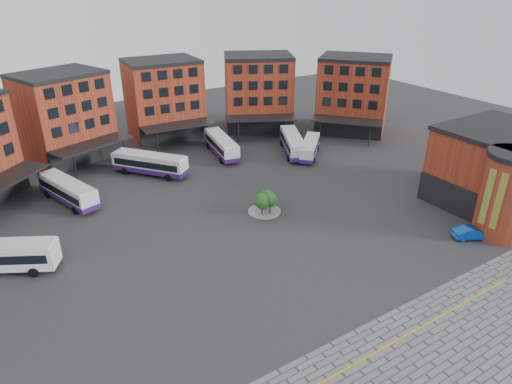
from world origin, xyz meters
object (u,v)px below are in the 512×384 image
bus_f (310,148)px  bus_b (68,191)px  tree_island (266,201)px  bus_e (293,143)px  blue_car (472,233)px  bus_c (150,164)px  bus_d (221,145)px

bus_f → bus_b: bearing=-140.1°
tree_island → bus_e: bus_e is taller
bus_b → bus_f: size_ratio=1.36×
bus_f → blue_car: bearing=-45.8°
bus_c → bus_f: size_ratio=1.28×
bus_b → blue_car: bearing=-59.7°
bus_b → bus_e: 37.73m
bus_b → bus_e: size_ratio=1.01×
tree_island → bus_e: size_ratio=0.37×
tree_island → bus_f: bearing=36.7°
bus_d → blue_car: bearing=-63.5°
bus_c → bus_e: bearing=-48.0°
bus_c → blue_car: (25.70, -39.00, -1.10)m
bus_b → bus_d: bus_d is taller
bus_b → bus_c: bearing=-3.0°
bus_c → bus_d: size_ratio=0.93×
bus_f → blue_car: size_ratio=1.92×
bus_b → bus_c: 13.42m
bus_e → blue_car: bus_e is taller
bus_e → bus_b: bearing=-155.0°
bus_c → bus_d: 13.78m
blue_car → bus_b: bearing=74.3°
bus_e → blue_car: bearing=-61.9°
bus_c → bus_e: 25.05m
bus_b → blue_car: size_ratio=2.61×
bus_b → tree_island: bearing=-55.5°
bus_b → blue_car: (38.73, -35.77, -1.03)m
bus_c → bus_e: bus_c is taller
bus_f → blue_car: 31.99m
bus_c → bus_f: bearing=-53.3°
bus_d → blue_car: (12.03, -40.74, -1.04)m
tree_island → blue_car: (17.26, -18.62, -1.03)m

